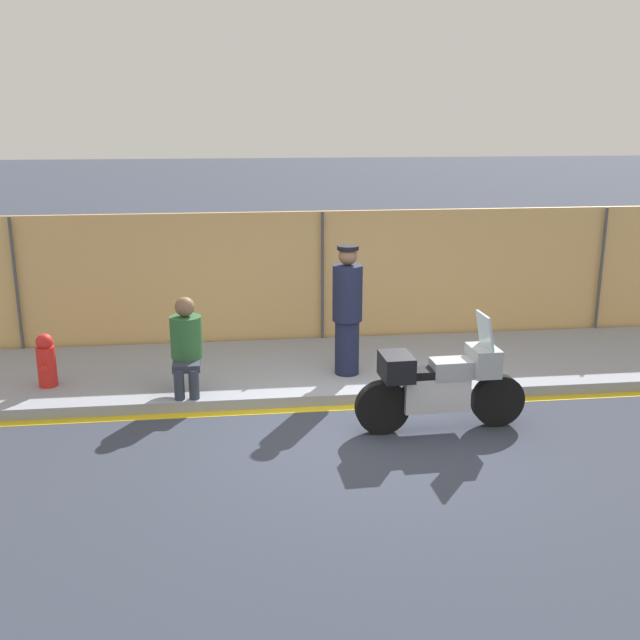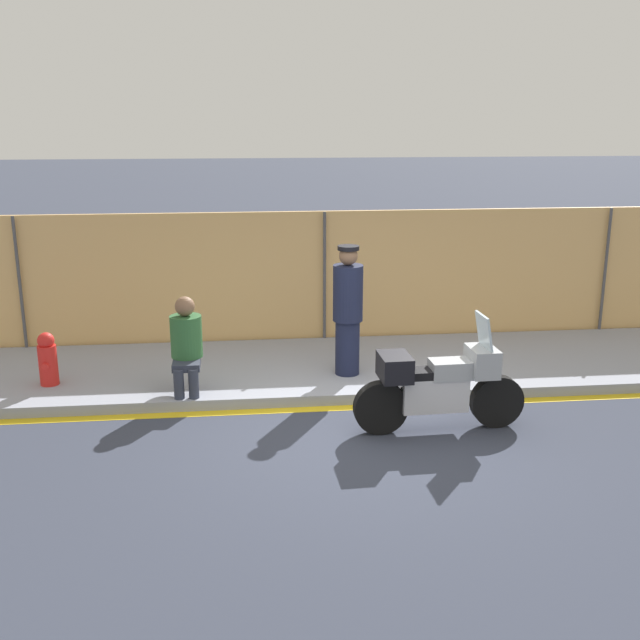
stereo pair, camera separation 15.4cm
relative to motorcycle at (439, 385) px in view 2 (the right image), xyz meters
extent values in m
plane|color=#333847|center=(-0.98, -0.09, -0.58)|extent=(120.00, 120.00, 0.00)
cube|color=#8E93A3|center=(-0.98, 2.24, -0.51)|extent=(35.71, 2.67, 0.15)
cube|color=gold|center=(-0.98, 0.82, -0.58)|extent=(35.71, 0.18, 0.01)
cube|color=#E5B26B|center=(-0.98, 3.66, 0.54)|extent=(33.92, 0.08, 2.25)
cylinder|color=#4C4C51|center=(-5.79, 3.56, 0.54)|extent=(0.05, 0.05, 2.25)
cylinder|color=#4C4C51|center=(-0.98, 3.56, 0.54)|extent=(0.05, 0.05, 2.25)
cylinder|color=#4C4C51|center=(3.82, 3.56, 0.54)|extent=(0.05, 0.05, 2.25)
cylinder|color=black|center=(0.75, 0.03, -0.25)|extent=(0.66, 0.16, 0.66)
cylinder|color=black|center=(-0.71, -0.02, -0.25)|extent=(0.66, 0.16, 0.66)
cube|color=silver|center=(-0.06, 0.00, -0.11)|extent=(0.82, 0.31, 0.43)
cube|color=#999EA3|center=(0.15, 0.01, 0.20)|extent=(0.53, 0.33, 0.22)
cube|color=black|center=(-0.14, 0.00, 0.16)|extent=(0.61, 0.30, 0.10)
cube|color=#999EA3|center=(0.53, 0.02, 0.28)|extent=(0.34, 0.49, 0.34)
cube|color=silver|center=(0.53, 0.02, 0.66)|extent=(0.12, 0.42, 0.42)
cube|color=black|center=(-0.55, -0.02, 0.26)|extent=(0.38, 0.52, 0.30)
cylinder|color=#191E38|center=(-0.86, 1.76, -0.04)|extent=(0.35, 0.35, 0.79)
cylinder|color=#191E38|center=(-0.86, 1.76, 0.75)|extent=(0.42, 0.42, 0.79)
sphere|color=brown|center=(-0.86, 1.76, 1.28)|extent=(0.26, 0.26, 0.26)
cylinder|color=black|center=(-0.86, 1.76, 1.39)|extent=(0.30, 0.30, 0.06)
cylinder|color=#2D3342|center=(-3.19, 1.02, -0.24)|extent=(0.14, 0.14, 0.40)
cylinder|color=#2D3342|center=(-3.00, 1.02, -0.24)|extent=(0.14, 0.14, 0.40)
cube|color=#2D3342|center=(-3.10, 1.22, -0.04)|extent=(0.36, 0.40, 0.10)
cylinder|color=#2D6033|center=(-3.10, 1.42, 0.29)|extent=(0.42, 0.42, 0.56)
sphere|color=brown|center=(-3.10, 1.42, 0.71)|extent=(0.26, 0.26, 0.26)
cylinder|color=red|center=(-5.01, 1.76, -0.16)|extent=(0.25, 0.25, 0.56)
sphere|color=red|center=(-5.01, 1.76, 0.19)|extent=(0.23, 0.23, 0.23)
cylinder|color=red|center=(-5.01, 1.62, -0.13)|extent=(0.09, 0.10, 0.09)
camera|label=1|loc=(-2.51, -8.29, 3.16)|focal=42.00mm
camera|label=2|loc=(-2.35, -8.31, 3.16)|focal=42.00mm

